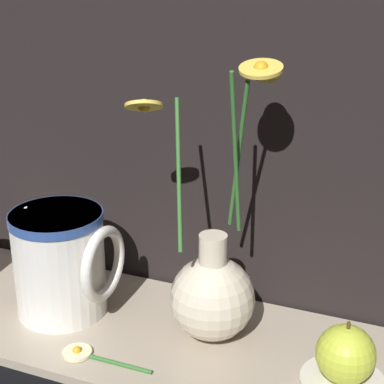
{
  "coord_description": "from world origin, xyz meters",
  "views": [
    {
      "loc": [
        0.27,
        -0.63,
        0.48
      ],
      "look_at": [
        0.01,
        0.0,
        0.21
      ],
      "focal_mm": 60.0,
      "sensor_mm": 36.0,
      "label": 1
    }
  ],
  "objects": [
    {
      "name": "ground_plane",
      "position": [
        0.0,
        0.0,
        0.0
      ],
      "size": [
        6.0,
        6.0,
        0.0
      ],
      "primitive_type": "plane",
      "color": "black"
    },
    {
      "name": "vase_with_flowers",
      "position": [
        0.03,
        0.02,
        0.08
      ],
      "size": [
        0.17,
        0.11,
        0.35
      ],
      "color": "beige",
      "rests_on": "shelf"
    },
    {
      "name": "loose_daisy",
      "position": [
        -0.09,
        -0.08,
        0.02
      ],
      "size": [
        0.12,
        0.04,
        0.01
      ],
      "color": "#336B2D",
      "rests_on": "shelf"
    },
    {
      "name": "saucer_plate",
      "position": [
        0.2,
        -0.02,
        0.02
      ],
      "size": [
        0.1,
        0.1,
        0.01
      ],
      "color": "silver",
      "rests_on": "shelf"
    },
    {
      "name": "ceramic_pitcher",
      "position": [
        -0.18,
        0.0,
        0.09
      ],
      "size": [
        0.15,
        0.12,
        0.15
      ],
      "color": "white",
      "rests_on": "shelf"
    },
    {
      "name": "shelf",
      "position": [
        0.0,
        0.0,
        0.01
      ],
      "size": [
        0.88,
        0.24,
        0.01
      ],
      "color": "tan",
      "rests_on": "ground_plane"
    },
    {
      "name": "orange_fruit",
      "position": [
        0.2,
        -0.02,
        0.06
      ],
      "size": [
        0.07,
        0.07,
        0.07
      ],
      "color": "#B7C638",
      "rests_on": "saucer_plate"
    }
  ]
}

